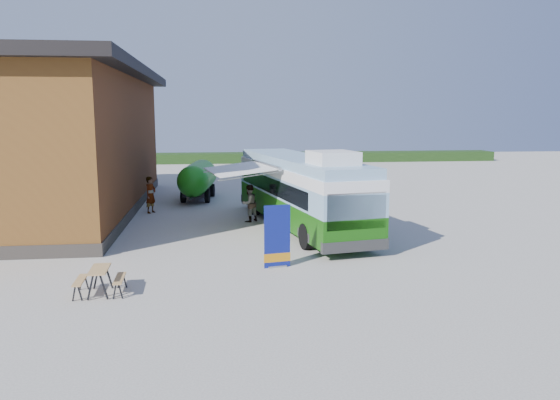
{
  "coord_description": "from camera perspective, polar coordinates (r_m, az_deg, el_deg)",
  "views": [
    {
      "loc": [
        -2.4,
        -19.76,
        5.12
      ],
      "look_at": [
        0.42,
        3.51,
        1.4
      ],
      "focal_mm": 35.0,
      "sensor_mm": 36.0,
      "label": 1
    }
  ],
  "objects": [
    {
      "name": "bus",
      "position": [
        24.59,
        2.09,
        1.18
      ],
      "size": [
        4.73,
        12.32,
        3.7
      ],
      "rotation": [
        0.0,
        0.0,
        0.19
      ],
      "color": "#176510",
      "rests_on": "ground"
    },
    {
      "name": "hedge",
      "position": [
        58.87,
        3.29,
        4.51
      ],
      "size": [
        40.0,
        3.0,
        1.0
      ],
      "primitive_type": "cube",
      "color": "#264419",
      "rests_on": "ground"
    },
    {
      "name": "ground",
      "position": [
        20.55,
        0.0,
        -5.41
      ],
      "size": [
        100.0,
        100.0,
        0.0
      ],
      "primitive_type": "plane",
      "color": "#BCB7AD",
      "rests_on": "ground"
    },
    {
      "name": "person_b",
      "position": [
        26.02,
        -3.25,
        -0.35
      ],
      "size": [
        1.1,
        1.07,
        1.78
      ],
      "primitive_type": "imported",
      "rotation": [
        0.0,
        0.0,
        -2.47
      ],
      "color": "#999999",
      "rests_on": "ground"
    },
    {
      "name": "slurry_tanker",
      "position": [
        33.05,
        -8.56,
        2.27
      ],
      "size": [
        2.26,
        6.04,
        2.24
      ],
      "rotation": [
        0.0,
        0.0,
        -0.12
      ],
      "color": "#1D8D19",
      "rests_on": "ground"
    },
    {
      "name": "barn",
      "position": [
        30.88,
        -22.23,
        5.52
      ],
      "size": [
        9.6,
        21.2,
        7.5
      ],
      "color": "brown",
      "rests_on": "ground"
    },
    {
      "name": "person_a",
      "position": [
        29.08,
        -13.36,
        0.53
      ],
      "size": [
        0.76,
        0.83,
        1.9
      ],
      "primitive_type": "imported",
      "rotation": [
        0.0,
        0.0,
        1.0
      ],
      "color": "#999999",
      "rests_on": "ground"
    },
    {
      "name": "banner",
      "position": [
        18.28,
        -0.3,
        -4.43
      ],
      "size": [
        0.92,
        0.29,
        2.13
      ],
      "rotation": [
        0.0,
        0.0,
        0.19
      ],
      "color": "navy",
      "rests_on": "ground"
    },
    {
      "name": "awning",
      "position": [
        24.33,
        -3.87,
        3.29
      ],
      "size": [
        3.29,
        4.55,
        0.52
      ],
      "rotation": [
        0.0,
        0.0,
        0.19
      ],
      "color": "white",
      "rests_on": "ground"
    },
    {
      "name": "picnic_table",
      "position": [
        16.52,
        -18.33,
        -7.46
      ],
      "size": [
        1.38,
        1.24,
        0.76
      ],
      "rotation": [
        0.0,
        0.0,
        0.04
      ],
      "color": "tan",
      "rests_on": "ground"
    }
  ]
}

